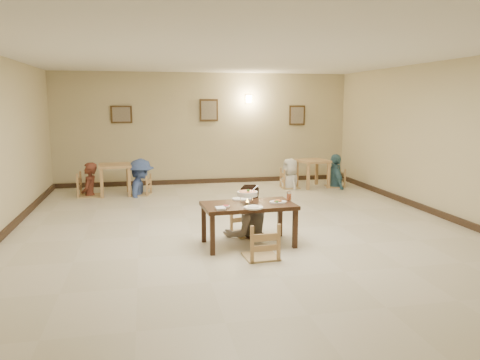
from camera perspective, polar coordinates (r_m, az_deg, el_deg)
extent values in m
plane|color=beige|center=(8.18, 0.39, -6.22)|extent=(10.00, 10.00, 0.00)
plane|color=silver|center=(7.92, 0.41, 15.17)|extent=(10.00, 10.00, 0.00)
plane|color=#C7B78D|center=(12.83, -4.27, 6.25)|extent=(10.00, 0.00, 10.00)
plane|color=#C7B78D|center=(3.24, 19.12, -3.72)|extent=(10.00, 0.00, 10.00)
plane|color=#C7B78D|center=(9.57, 24.60, 4.34)|extent=(0.00, 10.00, 10.00)
cube|color=#302116|center=(12.96, -4.17, -0.13)|extent=(8.00, 0.06, 0.12)
cube|color=#302116|center=(9.77, 23.88, -4.09)|extent=(0.06, 10.00, 0.12)
cube|color=#3A2814|center=(12.68, -14.26, 7.76)|extent=(0.55, 0.03, 0.45)
cube|color=gray|center=(12.67, -14.27, 7.75)|extent=(0.45, 0.01, 0.37)
cube|color=#3A2814|center=(12.79, -3.82, 8.48)|extent=(0.50, 0.03, 0.60)
cube|color=gray|center=(12.77, -3.81, 8.48)|extent=(0.41, 0.01, 0.49)
cube|color=#3A2814|center=(13.36, 6.97, 7.83)|extent=(0.45, 0.03, 0.55)
cube|color=gray|center=(13.34, 6.99, 7.83)|extent=(0.37, 0.01, 0.45)
cube|color=#FFD88C|center=(12.98, 1.05, 9.84)|extent=(0.16, 0.05, 0.22)
cube|color=#3A2112|center=(7.25, 1.04, -3.14)|extent=(1.46, 0.88, 0.06)
cube|color=#3A2112|center=(6.86, -3.39, -6.72)|extent=(0.07, 0.07, 0.60)
cube|color=#3A2112|center=(7.22, 6.73, -5.94)|extent=(0.07, 0.07, 0.60)
cube|color=#3A2112|center=(7.50, -4.45, -5.33)|extent=(0.07, 0.07, 0.60)
cube|color=#3A2112|center=(7.83, 4.89, -4.70)|extent=(0.07, 0.07, 0.60)
cube|color=tan|center=(7.90, 0.84, -3.41)|extent=(0.46, 0.46, 0.05)
cube|color=tan|center=(6.71, 2.57, -5.67)|extent=(0.47, 0.47, 0.05)
imported|color=gray|center=(7.76, 0.86, -0.53)|extent=(0.96, 0.82, 1.73)
torus|color=silver|center=(7.17, 0.91, -1.96)|extent=(0.24, 0.24, 0.01)
cylinder|color=silver|center=(7.19, 0.91, -2.85)|extent=(0.06, 0.06, 0.04)
cone|color=#FFA526|center=(7.18, 0.91, -2.48)|extent=(0.04, 0.04, 0.06)
cylinder|color=white|center=(7.16, 0.91, -1.69)|extent=(0.31, 0.31, 0.07)
cylinder|color=#BA4E25|center=(7.15, 0.91, -1.44)|extent=(0.27, 0.27, 0.02)
sphere|color=#2D7223|center=(7.14, 1.01, -1.30)|extent=(0.04, 0.04, 0.04)
cylinder|color=silver|center=(7.23, 1.74, -1.09)|extent=(0.15, 0.09, 0.10)
cylinder|color=silver|center=(7.25, 1.55, -2.36)|extent=(0.01, 0.01, 0.14)
cylinder|color=silver|center=(7.21, 0.07, -2.42)|extent=(0.01, 0.01, 0.14)
cylinder|color=silver|center=(7.08, 1.10, -2.66)|extent=(0.01, 0.01, 0.14)
cylinder|color=white|center=(7.53, 0.23, -2.32)|extent=(0.32, 0.32, 0.02)
ellipsoid|color=white|center=(7.53, 0.23, -2.27)|extent=(0.21, 0.17, 0.07)
cylinder|color=white|center=(6.93, 1.64, -3.37)|extent=(0.29, 0.29, 0.02)
ellipsoid|color=white|center=(6.93, 1.64, -3.32)|extent=(0.19, 0.16, 0.06)
cylinder|color=white|center=(7.33, 4.66, -2.70)|extent=(0.27, 0.27, 0.02)
sphere|color=#2D7223|center=(7.24, 4.51, -2.64)|extent=(0.05, 0.05, 0.05)
cylinder|color=white|center=(7.01, -1.74, -3.23)|extent=(0.12, 0.12, 0.02)
cylinder|color=maroon|center=(7.01, -1.74, -3.15)|extent=(0.09, 0.09, 0.01)
cube|color=white|center=(6.85, -2.41, -3.48)|extent=(0.14, 0.18, 0.03)
cube|color=silver|center=(6.95, -2.08, -3.34)|extent=(0.02, 0.19, 0.01)
cube|color=silver|center=(6.96, -1.81, -3.33)|extent=(0.02, 0.19, 0.01)
cylinder|color=white|center=(7.51, 5.99, -1.96)|extent=(0.07, 0.07, 0.14)
cylinder|color=orange|center=(7.51, 5.99, -2.07)|extent=(0.06, 0.06, 0.10)
cube|color=tan|center=(11.58, -15.04, 1.72)|extent=(0.81, 0.81, 0.06)
cube|color=tan|center=(11.32, -16.50, -0.43)|extent=(0.07, 0.07, 0.69)
cube|color=tan|center=(11.34, -13.33, -0.29)|extent=(0.07, 0.07, 0.69)
cube|color=tan|center=(11.94, -16.51, 0.06)|extent=(0.07, 0.07, 0.69)
cube|color=tan|center=(11.96, -13.50, 0.20)|extent=(0.07, 0.07, 0.69)
cube|color=tan|center=(12.40, 8.88, 2.30)|extent=(0.84, 0.84, 0.06)
cube|color=tan|center=(12.04, 8.31, 0.37)|extent=(0.07, 0.07, 0.66)
cube|color=tan|center=(12.35, 10.75, 0.53)|extent=(0.07, 0.07, 0.66)
cube|color=tan|center=(12.56, 6.95, 0.77)|extent=(0.07, 0.07, 0.66)
cube|color=tan|center=(12.86, 9.32, 0.92)|extent=(0.07, 0.07, 0.66)
cube|color=tan|center=(11.64, -17.94, 0.52)|extent=(0.51, 0.51, 0.06)
cube|color=tan|center=(11.52, -12.03, 0.31)|extent=(0.43, 0.43, 0.05)
cube|color=tan|center=(12.25, 6.14, 1.08)|extent=(0.45, 0.45, 0.05)
cube|color=tan|center=(12.60, 11.55, 1.07)|extent=(0.43, 0.43, 0.05)
imported|color=#5E2C1F|center=(11.60, -18.02, 2.03)|extent=(0.46, 0.63, 1.61)
imported|color=#4963A2|center=(11.46, -12.10, 2.53)|extent=(0.81, 1.21, 1.75)
imported|color=silver|center=(12.20, 6.17, 2.62)|extent=(0.58, 0.81, 1.54)
imported|color=teal|center=(12.55, 11.61, 3.12)|extent=(0.45, 1.03, 1.74)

